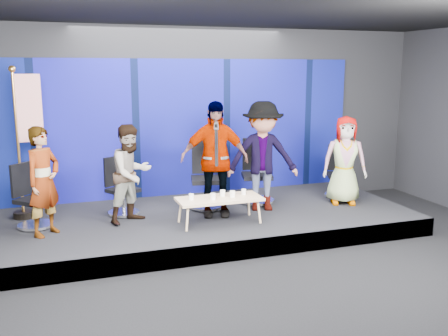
{
  "coord_description": "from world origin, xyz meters",
  "views": [
    {
      "loc": [
        -2.31,
        -5.35,
        2.72
      ],
      "look_at": [
        0.32,
        2.4,
        1.08
      ],
      "focal_mm": 40.0,
      "sensor_mm": 36.0,
      "label": 1
    }
  ],
  "objects": [
    {
      "name": "chair_b",
      "position": [
        -1.33,
        2.91,
        0.62
      ],
      "size": [
        0.75,
        0.75,
        0.97
      ],
      "rotation": [
        0.0,
        0.0,
        0.54
      ],
      "color": "silver",
      "rests_on": "riser"
    },
    {
      "name": "mug_e",
      "position": [
        0.51,
        1.98,
        0.76
      ],
      "size": [
        0.07,
        0.07,
        0.09
      ],
      "primitive_type": "cylinder",
      "color": "white",
      "rests_on": "coffee_table"
    },
    {
      "name": "chair_d",
      "position": [
        1.12,
        2.91,
        0.68
      ],
      "size": [
        0.8,
        0.8,
        1.16
      ],
      "rotation": [
        0.0,
        0.0,
        -0.26
      ],
      "color": "silver",
      "rests_on": "riser"
    },
    {
      "name": "room_walls",
      "position": [
        0.0,
        0.0,
        2.43
      ],
      "size": [
        10.02,
        8.02,
        3.51
      ],
      "color": "black",
      "rests_on": "ground"
    },
    {
      "name": "panelist_b",
      "position": [
        -1.22,
        2.43,
        1.09
      ],
      "size": [
        0.96,
        0.9,
        1.57
      ],
      "primitive_type": "imported",
      "rotation": [
        0.0,
        0.0,
        0.54
      ],
      "color": "black",
      "rests_on": "riser"
    },
    {
      "name": "coffee_table",
      "position": [
        0.08,
        1.9,
        0.68
      ],
      "size": [
        1.35,
        0.58,
        0.41
      ],
      "rotation": [
        0.0,
        0.0,
        0.01
      ],
      "color": "tan",
      "rests_on": "riser"
    },
    {
      "name": "panelist_a",
      "position": [
        -2.53,
        2.19,
        1.11
      ],
      "size": [
        0.69,
        0.69,
        1.61
      ],
      "primitive_type": "imported",
      "rotation": [
        0.0,
        0.0,
        0.8
      ],
      "color": "black",
      "rests_on": "riser"
    },
    {
      "name": "riser",
      "position": [
        0.0,
        2.5,
        0.15
      ],
      "size": [
        7.0,
        3.0,
        0.3
      ],
      "primitive_type": "cube",
      "color": "black",
      "rests_on": "ground"
    },
    {
      "name": "panelist_e",
      "position": [
        2.59,
        2.32,
        1.1
      ],
      "size": [
        0.91,
        0.77,
        1.59
      ],
      "primitive_type": "imported",
      "rotation": [
        0.0,
        0.0,
        -0.4
      ],
      "color": "black",
      "rests_on": "riser"
    },
    {
      "name": "chair_c",
      "position": [
        0.15,
        2.86,
        0.69
      ],
      "size": [
        0.79,
        0.79,
        1.18
      ],
      "rotation": [
        0.0,
        0.0,
        -0.22
      ],
      "color": "silver",
      "rests_on": "riser"
    },
    {
      "name": "backdrop",
      "position": [
        0.0,
        3.95,
        1.6
      ],
      "size": [
        7.0,
        0.08,
        2.6
      ],
      "primitive_type": "cube",
      "color": "#06124E",
      "rests_on": "riser"
    },
    {
      "name": "chair_e",
      "position": [
        2.78,
        2.78,
        0.62
      ],
      "size": [
        0.73,
        0.73,
        0.98
      ],
      "rotation": [
        0.0,
        0.0,
        -0.4
      ],
      "color": "silver",
      "rests_on": "riser"
    },
    {
      "name": "flag_stand",
      "position": [
        -2.77,
        3.23,
        1.61
      ],
      "size": [
        0.57,
        0.33,
        2.47
      ],
      "rotation": [
        0.0,
        0.0,
        0.16
      ],
      "color": "black",
      "rests_on": "riser"
    },
    {
      "name": "mug_a",
      "position": [
        -0.38,
        1.93,
        0.76
      ],
      "size": [
        0.08,
        0.08,
        0.09
      ],
      "primitive_type": "cylinder",
      "color": "white",
      "rests_on": "coffee_table"
    },
    {
      "name": "mug_b",
      "position": [
        -0.06,
        1.82,
        0.76
      ],
      "size": [
        0.09,
        0.09,
        0.1
      ],
      "primitive_type": "cylinder",
      "color": "white",
      "rests_on": "coffee_table"
    },
    {
      "name": "ground",
      "position": [
        0.0,
        0.0,
        0.0
      ],
      "size": [
        10.0,
        10.0,
        0.0
      ],
      "primitive_type": "plane",
      "color": "black",
      "rests_on": "ground"
    },
    {
      "name": "chair_a",
      "position": [
        -2.73,
        2.64,
        0.63
      ],
      "size": [
        0.79,
        0.79,
        1.0
      ],
      "rotation": [
        0.0,
        0.0,
        0.8
      ],
      "color": "silver",
      "rests_on": "riser"
    },
    {
      "name": "panelist_d",
      "position": [
        1.02,
        2.41,
        1.24
      ],
      "size": [
        1.35,
        0.99,
        1.88
      ],
      "primitive_type": "imported",
      "rotation": [
        0.0,
        0.0,
        -0.26
      ],
      "color": "black",
      "rests_on": "riser"
    },
    {
      "name": "panelist_c",
      "position": [
        0.14,
        2.35,
        1.25
      ],
      "size": [
        1.19,
        0.7,
        1.91
      ],
      "primitive_type": "imported",
      "rotation": [
        0.0,
        0.0,
        -0.22
      ],
      "color": "black",
      "rests_on": "riser"
    },
    {
      "name": "mug_c",
      "position": [
        0.16,
        1.99,
        0.76
      ],
      "size": [
        0.08,
        0.08,
        0.1
      ],
      "primitive_type": "cylinder",
      "color": "white",
      "rests_on": "coffee_table"
    },
    {
      "name": "mug_d",
      "position": [
        0.28,
        1.88,
        0.76
      ],
      "size": [
        0.08,
        0.08,
        0.1
      ],
      "primitive_type": "cylinder",
      "color": "white",
      "rests_on": "coffee_table"
    }
  ]
}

